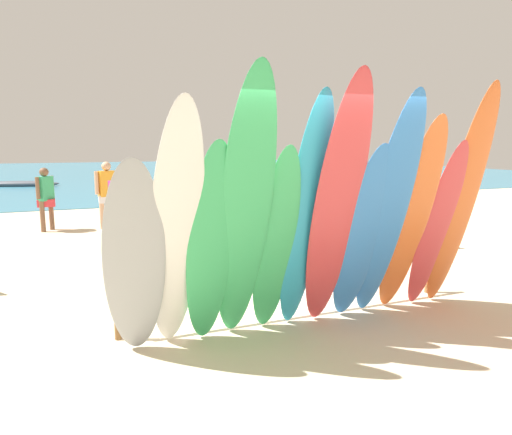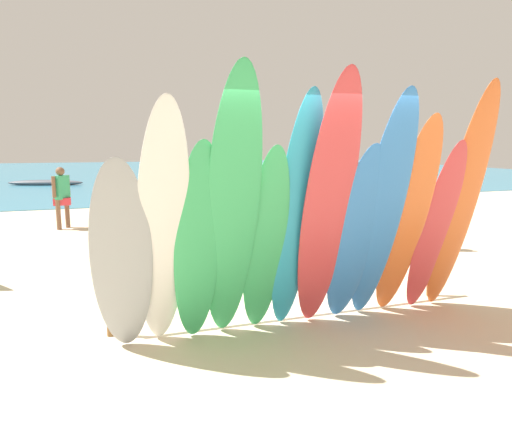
{
  "view_description": "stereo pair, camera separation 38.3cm",
  "coord_description": "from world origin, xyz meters",
  "views": [
    {
      "loc": [
        -2.44,
        -4.79,
        2.04
      ],
      "look_at": [
        0.0,
        1.23,
        1.0
      ],
      "focal_mm": 32.12,
      "sensor_mm": 36.0,
      "label": 1
    },
    {
      "loc": [
        -2.08,
        -4.92,
        2.04
      ],
      "look_at": [
        0.0,
        1.23,
        1.0
      ],
      "focal_mm": 32.12,
      "sensor_mm": 36.0,
      "label": 2
    }
  ],
  "objects": [
    {
      "name": "beachgoer_photographing",
      "position": [
        3.62,
        2.44,
        0.87
      ],
      "size": [
        0.44,
        0.42,
        1.5
      ],
      "rotation": [
        0.0,
        0.0,
        5.53
      ],
      "color": "beige",
      "rests_on": "ground"
    },
    {
      "name": "surfboard_orange_11",
      "position": [
        1.9,
        -0.64,
        1.37
      ],
      "size": [
        0.49,
        0.86,
        2.74
      ],
      "primitive_type": "ellipsoid",
      "rotation": [
        0.28,
        0.0,
        -0.01
      ],
      "color": "orange",
      "rests_on": "ground"
    },
    {
      "name": "beachgoer_near_rack",
      "position": [
        -1.54,
        4.89,
        0.87
      ],
      "size": [
        0.4,
        0.46,
        1.51
      ],
      "rotation": [
        0.0,
        0.0,
        2.27
      ],
      "color": "brown",
      "rests_on": "ground"
    },
    {
      "name": "surfboard_blue_7",
      "position": [
        0.53,
        -0.59,
        1.03
      ],
      "size": [
        0.56,
        0.77,
        2.06
      ],
      "primitive_type": "ellipsoid",
      "rotation": [
        0.33,
        0.0,
        0.02
      ],
      "color": "#337AD1",
      "rests_on": "ground"
    },
    {
      "name": "surfboard_rack",
      "position": [
        0.0,
        0.0,
        0.52
      ],
      "size": [
        4.26,
        0.07,
        0.63
      ],
      "color": "brown",
      "rests_on": "ground"
    },
    {
      "name": "surfboard_red_6",
      "position": [
        0.13,
        -0.7,
        1.38
      ],
      "size": [
        0.58,
        0.98,
        2.77
      ],
      "primitive_type": "ellipsoid",
      "rotation": [
        0.31,
        0.0,
        -0.04
      ],
      "color": "#D13D42",
      "rests_on": "ground"
    },
    {
      "name": "surfboard_green_2",
      "position": [
        -1.21,
        -0.58,
        1.05
      ],
      "size": [
        0.5,
        0.69,
        2.1
      ],
      "primitive_type": "ellipsoid",
      "rotation": [
        0.29,
        0.0,
        0.04
      ],
      "color": "#38B266",
      "rests_on": "ground"
    },
    {
      "name": "surfboard_green_3",
      "position": [
        -0.89,
        -0.68,
        1.39
      ],
      "size": [
        0.56,
        1.01,
        2.77
      ],
      "primitive_type": "ellipsoid",
      "rotation": [
        0.32,
        0.0,
        -0.02
      ],
      "color": "#38B266",
      "rests_on": "ground"
    },
    {
      "name": "surfboard_orange_9",
      "position": [
        1.18,
        -0.63,
        1.18
      ],
      "size": [
        0.56,
        0.95,
        2.36
      ],
      "primitive_type": "ellipsoid",
      "rotation": [
        0.35,
        0.0,
        -0.07
      ],
      "color": "orange",
      "rests_on": "ground"
    },
    {
      "name": "ground",
      "position": [
        0.0,
        14.0,
        0.0
      ],
      "size": [
        60.0,
        60.0,
        0.0
      ],
      "primitive_type": "plane",
      "color": "beige"
    },
    {
      "name": "beachgoer_by_water",
      "position": [
        -1.63,
        6.84,
        0.94
      ],
      "size": [
        0.58,
        0.35,
        1.63
      ],
      "rotation": [
        0.0,
        0.0,
        3.52
      ],
      "color": "tan",
      "rests_on": "ground"
    },
    {
      "name": "surfboard_grey_0",
      "position": [
        -1.94,
        -0.56,
        0.97
      ],
      "size": [
        0.62,
        0.68,
        1.95
      ],
      "primitive_type": "ellipsoid",
      "rotation": [
        0.29,
        0.0,
        -0.08
      ],
      "color": "#999EA3",
      "rests_on": "ground"
    },
    {
      "name": "surfboard_teal_5",
      "position": [
        -0.16,
        -0.57,
        1.29
      ],
      "size": [
        0.52,
        0.79,
        2.59
      ],
      "primitive_type": "ellipsoid",
      "rotation": [
        0.26,
        0.0,
        0.07
      ],
      "color": "#289EC6",
      "rests_on": "ground"
    },
    {
      "name": "surfboard_blue_8",
      "position": [
        0.81,
        -0.68,
        1.3
      ],
      "size": [
        0.59,
        1.04,
        2.61
      ],
      "primitive_type": "ellipsoid",
      "rotation": [
        0.35,
        0.0,
        -0.09
      ],
      "color": "#337AD1",
      "rests_on": "ground"
    },
    {
      "name": "surfboard_green_4",
      "position": [
        -0.49,
        -0.52,
        1.02
      ],
      "size": [
        0.48,
        0.68,
        2.05
      ],
      "primitive_type": "ellipsoid",
      "rotation": [
        0.29,
        0.0,
        0.03
      ],
      "color": "#38B266",
      "rests_on": "ground"
    },
    {
      "name": "beachgoer_strolling",
      "position": [
        -3.01,
        7.02,
        0.86
      ],
      "size": [
        0.39,
        0.47,
        1.5
      ],
      "rotation": [
        0.0,
        0.0,
        0.92
      ],
      "color": "brown",
      "rests_on": "ground"
    },
    {
      "name": "surfboard_red_10",
      "position": [
        1.61,
        -0.58,
        1.05
      ],
      "size": [
        0.51,
        0.74,
        2.1
      ],
      "primitive_type": "ellipsoid",
      "rotation": [
        0.31,
        0.0,
        0.06
      ],
      "color": "#D13D42",
      "rests_on": "ground"
    },
    {
      "name": "ocean_water",
      "position": [
        0.0,
        30.65,
        0.01
      ],
      "size": [
        60.0,
        40.0,
        0.02
      ],
      "primitive_type": "cube",
      "color": "teal",
      "rests_on": "ground"
    },
    {
      "name": "distant_boat",
      "position": [
        -4.75,
        20.16,
        0.13
      ],
      "size": [
        3.73,
        1.67,
        0.3
      ],
      "color": "#4C515B",
      "rests_on": "ground"
    },
    {
      "name": "surfboard_white_1",
      "position": [
        -1.56,
        -0.63,
        1.23
      ],
      "size": [
        0.54,
        0.93,
        2.46
      ],
      "primitive_type": "ellipsoid",
      "rotation": [
        0.34,
        0.0,
        0.04
      ],
      "color": "white",
      "rests_on": "ground"
    }
  ]
}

